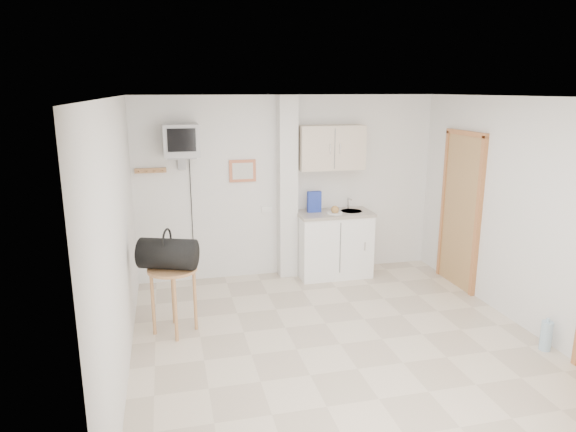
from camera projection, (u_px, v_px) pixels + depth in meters
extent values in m
plane|color=beige|center=(340.00, 344.00, 5.32)|extent=(4.50, 4.50, 0.00)
cube|color=white|center=(289.00, 187.00, 7.14)|extent=(4.20, 0.04, 2.50)
cube|color=white|center=(477.00, 330.00, 2.89)|extent=(4.20, 0.04, 2.50)
cube|color=white|center=(119.00, 243.00, 4.54)|extent=(0.04, 4.50, 2.50)
cube|color=white|center=(529.00, 216.00, 5.50)|extent=(0.04, 4.50, 2.50)
cube|color=white|center=(347.00, 97.00, 4.72)|extent=(4.20, 4.50, 0.04)
cube|color=white|center=(287.00, 188.00, 7.03)|extent=(0.25, 0.22, 2.50)
cube|color=#C46844|center=(243.00, 171.00, 6.92)|extent=(0.36, 0.03, 0.30)
cube|color=silver|center=(243.00, 171.00, 6.90)|extent=(0.28, 0.01, 0.22)
cube|color=#B67943|center=(151.00, 170.00, 6.62)|extent=(0.40, 0.05, 0.06)
cube|color=white|center=(267.00, 209.00, 7.13)|extent=(0.15, 0.02, 0.08)
cylinder|color=#B67943|center=(138.00, 172.00, 6.53)|extent=(0.02, 0.08, 0.02)
cylinder|color=#B67943|center=(146.00, 172.00, 6.55)|extent=(0.02, 0.08, 0.02)
cylinder|color=#B67943|center=(154.00, 172.00, 6.58)|extent=(0.02, 0.08, 0.02)
cylinder|color=#B67943|center=(162.00, 172.00, 6.60)|extent=(0.02, 0.08, 0.02)
cube|color=#AF733B|center=(460.00, 212.00, 6.73)|extent=(0.04, 0.75, 2.00)
cube|color=brown|center=(460.00, 212.00, 6.73)|extent=(0.06, 0.87, 2.06)
cube|color=white|center=(334.00, 245.00, 7.21)|extent=(1.00, 0.55, 0.88)
cube|color=#A89C8F|center=(334.00, 213.00, 7.10)|extent=(1.03, 0.58, 0.04)
cylinder|color=#B7B7BA|center=(351.00, 213.00, 7.16)|extent=(0.30, 0.30, 0.05)
cylinder|color=#B7B7BA|center=(348.00, 203.00, 7.26)|extent=(0.02, 0.02, 0.16)
cylinder|color=#B7B7BA|center=(350.00, 199.00, 7.19)|extent=(0.02, 0.13, 0.02)
cube|color=beige|center=(331.00, 147.00, 6.98)|extent=(0.90, 0.32, 0.60)
cube|color=#20349C|center=(314.00, 202.00, 7.06)|extent=(0.19, 0.07, 0.29)
cylinder|color=white|center=(335.00, 213.00, 7.00)|extent=(0.22, 0.22, 0.01)
sphere|color=tan|center=(335.00, 210.00, 6.99)|extent=(0.11, 0.11, 0.11)
cube|color=slate|center=(182.00, 157.00, 6.54)|extent=(0.36, 0.32, 0.02)
cube|color=slate|center=(182.00, 162.00, 6.69)|extent=(0.10, 0.06, 0.20)
cube|color=#A4A4A6|center=(181.00, 140.00, 6.43)|extent=(0.44, 0.42, 0.40)
cube|color=black|center=(182.00, 140.00, 6.22)|extent=(0.34, 0.02, 0.28)
cylinder|color=black|center=(192.00, 219.00, 6.91)|extent=(0.01, 0.01, 1.73)
cylinder|color=#B67943|center=(172.00, 269.00, 5.42)|extent=(0.52, 0.52, 0.03)
cylinder|color=#B67943|center=(195.00, 299.00, 5.57)|extent=(0.04, 0.04, 0.70)
cylinder|color=#B67943|center=(173.00, 294.00, 5.72)|extent=(0.04, 0.04, 0.70)
cylinder|color=#B67943|center=(153.00, 304.00, 5.45)|extent=(0.04, 0.04, 0.70)
cylinder|color=#B67943|center=(175.00, 310.00, 5.30)|extent=(0.04, 0.04, 0.70)
cylinder|color=black|center=(168.00, 254.00, 5.37)|extent=(0.67, 0.51, 0.33)
torus|color=black|center=(167.00, 240.00, 5.33)|extent=(0.11, 0.24, 0.25)
cylinder|color=#9FC3DA|center=(546.00, 336.00, 5.17)|extent=(0.11, 0.11, 0.31)
cylinder|color=#9FC3DA|center=(548.00, 320.00, 5.13)|extent=(0.03, 0.03, 0.04)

